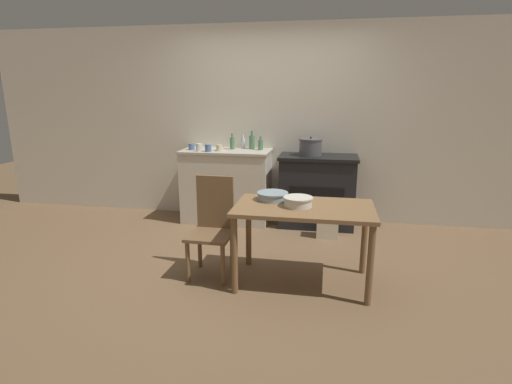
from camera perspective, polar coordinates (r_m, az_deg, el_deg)
ground_plane at (r=4.18m, az=-1.13°, el=-9.81°), size 14.00×14.00×0.00m
wall_back at (r=5.40m, az=2.21°, el=9.64°), size 8.00×0.07×2.55m
counter_cabinet at (r=5.33m, az=-4.22°, el=0.90°), size 1.16×0.58×0.96m
stove at (r=5.18m, az=8.73°, el=0.17°), size 0.98×0.56×0.92m
work_table at (r=3.54m, az=6.83°, el=-3.56°), size 1.21×0.70×0.73m
chair at (r=3.79m, az=-6.24°, el=-4.69°), size 0.41×0.41×0.93m
flour_sack at (r=4.85m, az=10.19°, el=-4.57°), size 0.25×0.18×0.32m
stock_pot at (r=5.08m, az=7.80°, el=6.39°), size 0.29×0.29×0.24m
mixing_bowl_large at (r=3.49m, az=6.02°, el=-1.31°), size 0.26×0.26×0.09m
mixing_bowl_small at (r=3.68m, az=2.38°, el=-0.51°), size 0.29×0.29×0.07m
bottle_far_left at (r=5.31m, az=-3.40°, el=7.00°), size 0.07×0.07×0.21m
bottle_left at (r=5.40m, az=-1.86°, el=7.05°), size 0.06×0.06×0.19m
bottle_mid_left at (r=5.23m, az=0.66°, el=6.77°), size 0.07×0.07×0.18m
bottle_center_left at (r=5.32m, az=-0.58°, el=7.17°), size 0.08×0.08×0.24m
cup_center at (r=5.12m, az=-6.85°, el=6.26°), size 0.08×0.08×0.09m
cup_center_right at (r=5.18m, az=-5.28°, el=6.32°), size 0.08×0.08×0.08m
cup_mid_right at (r=5.17m, az=-8.15°, el=6.32°), size 0.08×0.08×0.10m
cup_right at (r=5.32m, az=-9.17°, el=6.41°), size 0.08×0.08×0.08m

